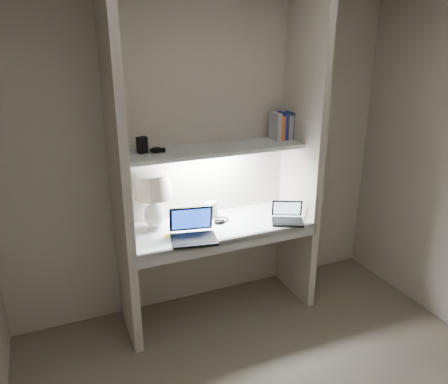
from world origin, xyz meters
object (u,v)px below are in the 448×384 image
book_row (284,126)px  laptop_netbook (287,217)px  laptop_main (193,232)px  speaker (210,210)px  table_lamp (153,192)px

book_row → laptop_netbook: bearing=-110.7°
laptop_main → book_row: 1.16m
speaker → book_row: book_row is taller
table_lamp → speaker: bearing=4.2°
laptop_netbook → speaker: bearing=176.4°
laptop_netbook → laptop_main: bearing=-154.3°
table_lamp → speaker: 0.52m
speaker → table_lamp: bearing=163.4°
table_lamp → book_row: size_ratio=2.03×
laptop_main → table_lamp: bearing=139.7°
speaker → laptop_main: bearing=-150.6°
speaker → book_row: size_ratio=0.62×
laptop_main → laptop_netbook: (0.79, -0.00, -0.01)m
table_lamp → speaker: size_ratio=3.27×
book_row → table_lamp: bearing=-177.9°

